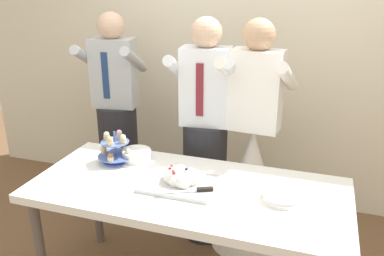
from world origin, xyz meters
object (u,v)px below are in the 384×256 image
(main_cake_tray, at_px, (180,179))
(plate_stack, at_px, (282,197))
(person_guest, at_px, (118,126))
(person_bride, at_px, (251,173))
(dessert_table, at_px, (188,198))
(round_cake, at_px, (137,156))
(person_groom, at_px, (205,146))
(cupcake_stand, at_px, (116,150))

(main_cake_tray, relative_size, plate_stack, 2.00)
(person_guest, bearing_deg, person_bride, -8.64)
(main_cake_tray, height_order, plate_stack, main_cake_tray)
(dessert_table, relative_size, round_cake, 7.50)
(person_groom, height_order, person_bride, same)
(cupcake_stand, xyz_separation_m, person_groom, (0.45, 0.50, -0.11))
(person_guest, bearing_deg, cupcake_stand, -62.11)
(dessert_table, bearing_deg, round_cake, 152.22)
(dessert_table, xyz_separation_m, person_groom, (-0.09, 0.66, 0.05))
(cupcake_stand, xyz_separation_m, person_guest, (-0.36, 0.68, -0.11))
(person_bride, bearing_deg, cupcake_stand, -147.76)
(cupcake_stand, relative_size, person_bride, 0.14)
(cupcake_stand, height_order, person_bride, person_bride)
(cupcake_stand, relative_size, round_cake, 0.96)
(plate_stack, xyz_separation_m, person_guest, (-1.43, 0.83, -0.05))
(cupcake_stand, xyz_separation_m, person_bride, (0.80, 0.50, -0.28))
(round_cake, bearing_deg, person_groom, 52.84)
(dessert_table, height_order, cupcake_stand, cupcake_stand)
(plate_stack, xyz_separation_m, round_cake, (-0.96, 0.21, 0.01))
(dessert_table, distance_m, plate_stack, 0.54)
(person_guest, bearing_deg, main_cake_tray, -44.74)
(person_groom, bearing_deg, main_cake_tray, -85.83)
(dessert_table, relative_size, person_guest, 1.08)
(dessert_table, distance_m, round_cake, 0.49)
(main_cake_tray, relative_size, person_bride, 0.25)
(main_cake_tray, height_order, person_groom, person_groom)
(plate_stack, relative_size, round_cake, 0.88)
(main_cake_tray, bearing_deg, cupcake_stand, 161.04)
(person_groom, bearing_deg, round_cake, -127.16)
(plate_stack, relative_size, person_guest, 0.13)
(person_bride, bearing_deg, round_cake, -146.95)
(cupcake_stand, bearing_deg, person_guest, 117.89)
(cupcake_stand, distance_m, person_guest, 0.77)
(round_cake, bearing_deg, plate_stack, -12.45)
(cupcake_stand, distance_m, plate_stack, 1.08)
(plate_stack, relative_size, person_bride, 0.13)
(cupcake_stand, distance_m, person_bride, 0.98)
(dessert_table, bearing_deg, person_guest, 136.91)
(cupcake_stand, bearing_deg, round_cake, 27.17)
(person_groom, bearing_deg, person_bride, 0.45)
(dessert_table, height_order, person_bride, person_bride)
(plate_stack, bearing_deg, round_cake, 167.55)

